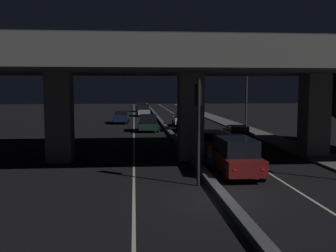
% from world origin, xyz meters
% --- Properties ---
extents(ground_plane, '(200.00, 200.00, 0.00)m').
position_xyz_m(ground_plane, '(0.00, 0.00, 0.00)').
color(ground_plane, black).
extents(lane_line_left_inner, '(0.12, 126.00, 0.00)m').
position_xyz_m(lane_line_left_inner, '(-3.52, 35.00, 0.00)').
color(lane_line_left_inner, beige).
rests_on(lane_line_left_inner, ground_plane).
extents(lane_line_right_inner, '(0.12, 126.00, 0.00)m').
position_xyz_m(lane_line_right_inner, '(3.52, 35.00, 0.00)').
color(lane_line_right_inner, beige).
rests_on(lane_line_right_inner, ground_plane).
extents(median_divider, '(0.42, 126.00, 0.29)m').
position_xyz_m(median_divider, '(0.00, 35.00, 0.14)').
color(median_divider, '#4C4C51').
rests_on(median_divider, ground_plane).
extents(sidewalk_right, '(2.42, 126.00, 0.14)m').
position_xyz_m(sidewalk_right, '(8.33, 28.00, 0.07)').
color(sidewalk_right, '#5B5956').
rests_on(sidewalk_right, ground_plane).
extents(elevated_overpass, '(34.58, 12.31, 7.81)m').
position_xyz_m(elevated_overpass, '(-0.27, 8.92, 5.91)').
color(elevated_overpass, '#5B5956').
rests_on(elevated_overpass, ground_plane).
extents(traffic_light_left_of_median, '(0.30, 0.49, 4.79)m').
position_xyz_m(traffic_light_left_of_median, '(-0.61, 2.22, 3.27)').
color(traffic_light_left_of_median, black).
rests_on(traffic_light_left_of_median, ground_plane).
extents(street_lamp, '(2.18, 0.32, 8.30)m').
position_xyz_m(street_lamp, '(7.36, 23.06, 4.88)').
color(street_lamp, '#2D2D30').
rests_on(street_lamp, ground_plane).
extents(car_dark_red_lead, '(2.00, 4.77, 1.92)m').
position_xyz_m(car_dark_red_lead, '(1.66, 4.24, 1.02)').
color(car_dark_red_lead, '#591414').
rests_on(car_dark_red_lead, ground_plane).
extents(car_dark_red_second, '(2.04, 4.71, 1.57)m').
position_xyz_m(car_dark_red_second, '(1.63, 10.64, 0.82)').
color(car_dark_red_second, '#591414').
rests_on(car_dark_red_second, ground_plane).
extents(car_dark_blue_third, '(2.00, 4.72, 1.34)m').
position_xyz_m(car_dark_blue_third, '(5.08, 16.67, 0.69)').
color(car_dark_blue_third, '#141938').
rests_on(car_dark_blue_third, ground_plane).
extents(car_silver_fourth, '(2.01, 4.75, 1.93)m').
position_xyz_m(car_silver_fourth, '(1.93, 24.67, 1.02)').
color(car_silver_fourth, gray).
rests_on(car_silver_fourth, ground_plane).
extents(car_white_fifth, '(2.14, 4.18, 1.56)m').
position_xyz_m(car_white_fifth, '(2.11, 30.68, 0.81)').
color(car_white_fifth, silver).
rests_on(car_white_fifth, ground_plane).
extents(car_dark_green_lead_oncoming, '(2.14, 4.17, 1.71)m').
position_xyz_m(car_dark_green_lead_oncoming, '(-2.05, 25.21, 0.90)').
color(car_dark_green_lead_oncoming, black).
rests_on(car_dark_green_lead_oncoming, ground_plane).
extents(car_dark_blue_second_oncoming, '(2.00, 4.27, 1.53)m').
position_xyz_m(car_dark_blue_second_oncoming, '(-5.12, 34.93, 0.80)').
color(car_dark_blue_second_oncoming, '#141938').
rests_on(car_dark_blue_second_oncoming, ground_plane).
extents(car_silver_third_oncoming, '(2.19, 4.30, 1.86)m').
position_xyz_m(car_silver_third_oncoming, '(-2.03, 47.91, 0.95)').
color(car_silver_third_oncoming, gray).
rests_on(car_silver_third_oncoming, ground_plane).
extents(car_dark_blue_fourth_oncoming, '(2.15, 4.61, 1.81)m').
position_xyz_m(car_dark_blue_fourth_oncoming, '(-2.03, 60.66, 0.92)').
color(car_dark_blue_fourth_oncoming, '#141938').
rests_on(car_dark_blue_fourth_oncoming, ground_plane).
extents(motorcycle_blue_filtering_near, '(0.32, 1.91, 1.35)m').
position_xyz_m(motorcycle_blue_filtering_near, '(0.65, 5.66, 0.58)').
color(motorcycle_blue_filtering_near, black).
rests_on(motorcycle_blue_filtering_near, ground_plane).
extents(motorcycle_red_filtering_mid, '(0.32, 1.83, 1.37)m').
position_xyz_m(motorcycle_red_filtering_mid, '(0.67, 13.68, 0.59)').
color(motorcycle_red_filtering_mid, black).
rests_on(motorcycle_red_filtering_mid, ground_plane).
extents(motorcycle_black_filtering_far, '(0.34, 1.83, 1.41)m').
position_xyz_m(motorcycle_black_filtering_far, '(0.71, 19.67, 0.60)').
color(motorcycle_black_filtering_far, black).
rests_on(motorcycle_black_filtering_far, ground_plane).
extents(pedestrian_on_sidewalk, '(0.35, 0.35, 1.62)m').
position_xyz_m(pedestrian_on_sidewalk, '(8.36, 11.22, 0.94)').
color(pedestrian_on_sidewalk, '#2D261E').
rests_on(pedestrian_on_sidewalk, sidewalk_right).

